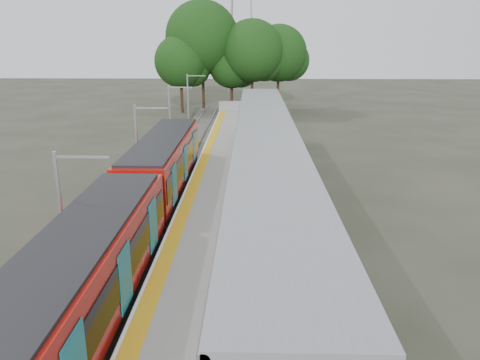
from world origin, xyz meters
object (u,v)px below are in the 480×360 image
bench_mid (266,164)px  bench_far (277,154)px  info_pillar_near (274,329)px  info_pillar_far (262,167)px  bench_near (311,343)px  train (136,203)px  litter_bin (251,189)px

bench_mid → bench_far: bench_mid is taller
bench_mid → info_pillar_near: bearing=-89.3°
bench_far → info_pillar_far: size_ratio=0.89×
bench_mid → bench_far: 3.05m
bench_near → info_pillar_far: (-0.91, 17.11, 0.08)m
train → info_pillar_far: train is taller
train → info_pillar_far: bearing=51.9°
bench_near → info_pillar_far: info_pillar_far is taller
bench_mid → info_pillar_far: size_ratio=0.97×
bench_near → bench_mid: size_ratio=1.15×
info_pillar_far → litter_bin: 3.75m
train → bench_near: 11.74m
bench_near → bench_far: (0.21, 21.28, -0.11)m
train → info_pillar_far: 9.69m
info_pillar_near → bench_far: bearing=79.6°
train → bench_mid: bearing=54.8°
info_pillar_near → bench_near: bearing=-33.9°
bench_near → bench_mid: 18.36m
bench_near → bench_far: size_ratio=1.25×
info_pillar_near → info_pillar_far: size_ratio=0.98×
info_pillar_near → info_pillar_far: info_pillar_far is taller
litter_bin → train: bearing=-143.2°
bench_near → litter_bin: (-1.63, 13.43, -0.17)m
bench_near → bench_mid: bearing=115.4°
train → bench_mid: 10.85m
info_pillar_far → train: bearing=-145.6°
train → bench_mid: train is taller
train → bench_far: bearing=58.9°
bench_far → info_pillar_near: 20.83m
train → litter_bin: bearing=36.8°
bench_far → litter_bin: 8.06m
train → bench_near: size_ratio=15.63×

